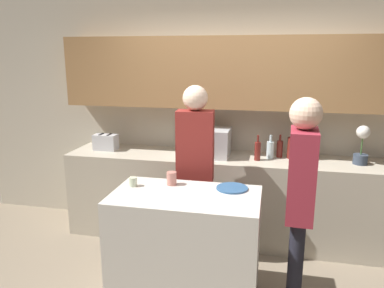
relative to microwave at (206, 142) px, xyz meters
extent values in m
cube|color=beige|center=(0.28, 0.34, 0.26)|extent=(6.40, 0.08, 2.70)
cube|color=#A37547|center=(0.28, 0.14, 0.74)|extent=(3.74, 0.32, 0.75)
cube|color=#B7AD99|center=(0.28, -0.01, -0.62)|extent=(3.60, 0.62, 0.94)
cube|color=beige|center=(0.05, -1.18, -0.62)|extent=(1.18, 0.66, 0.94)
cube|color=#B7BABC|center=(0.00, 0.00, 0.00)|extent=(0.52, 0.38, 0.30)
cube|color=black|center=(-0.05, -0.19, 0.00)|extent=(0.31, 0.01, 0.19)
cube|color=silver|center=(-1.17, 0.00, -0.06)|extent=(0.26, 0.16, 0.18)
cube|color=black|center=(-1.22, 0.00, 0.03)|extent=(0.02, 0.11, 0.01)
cube|color=black|center=(-1.12, 0.00, 0.03)|extent=(0.02, 0.11, 0.01)
cylinder|color=#333D4C|center=(1.58, 0.00, -0.10)|extent=(0.14, 0.14, 0.10)
cylinder|color=#38662D|center=(1.58, 0.00, 0.04)|extent=(0.01, 0.01, 0.18)
sphere|color=silver|center=(1.58, 0.00, 0.18)|extent=(0.13, 0.13, 0.13)
cylinder|color=maroon|center=(0.56, -0.07, -0.05)|extent=(0.06, 0.06, 0.19)
cylinder|color=maroon|center=(0.56, -0.07, 0.08)|extent=(0.02, 0.02, 0.08)
cylinder|color=silver|center=(0.69, 0.03, -0.06)|extent=(0.08, 0.08, 0.18)
cylinder|color=silver|center=(0.69, 0.03, 0.07)|extent=(0.03, 0.03, 0.07)
cylinder|color=maroon|center=(0.79, 0.10, -0.06)|extent=(0.07, 0.07, 0.18)
cylinder|color=maroon|center=(0.79, 0.10, 0.06)|extent=(0.02, 0.02, 0.07)
cylinder|color=maroon|center=(0.91, 0.08, -0.04)|extent=(0.09, 0.09, 0.23)
cylinder|color=maroon|center=(0.91, 0.08, 0.12)|extent=(0.03, 0.03, 0.09)
cylinder|color=maroon|center=(1.02, 0.02, -0.06)|extent=(0.07, 0.07, 0.18)
cylinder|color=maroon|center=(1.02, 0.02, 0.06)|extent=(0.03, 0.03, 0.07)
cylinder|color=black|center=(1.13, 0.07, -0.05)|extent=(0.07, 0.07, 0.20)
cylinder|color=black|center=(1.13, 0.07, 0.09)|extent=(0.03, 0.03, 0.08)
cylinder|color=#2D5684|center=(0.40, -0.98, -0.14)|extent=(0.26, 0.26, 0.01)
cylinder|color=beige|center=(-0.42, -1.09, -0.11)|extent=(0.07, 0.07, 0.08)
cylinder|color=tan|center=(-0.11, -0.99, -0.09)|extent=(0.08, 0.08, 0.11)
cylinder|color=black|center=(0.09, -0.58, -0.67)|extent=(0.11, 0.11, 0.85)
cylinder|color=black|center=(-0.07, -0.59, -0.67)|extent=(0.11, 0.11, 0.85)
cube|color=maroon|center=(0.01, -0.59, 0.09)|extent=(0.35, 0.21, 0.67)
sphere|color=beige|center=(0.01, -0.59, 0.54)|extent=(0.23, 0.23, 0.23)
cylinder|color=black|center=(0.91, -1.30, -0.67)|extent=(0.11, 0.11, 0.84)
cylinder|color=black|center=(0.92, -1.14, -0.67)|extent=(0.11, 0.11, 0.84)
cube|color=maroon|center=(0.92, -1.22, 0.08)|extent=(0.21, 0.35, 0.66)
sphere|color=beige|center=(0.92, -1.22, 0.53)|extent=(0.23, 0.23, 0.23)
camera|label=1|loc=(0.69, -3.88, 0.93)|focal=35.00mm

